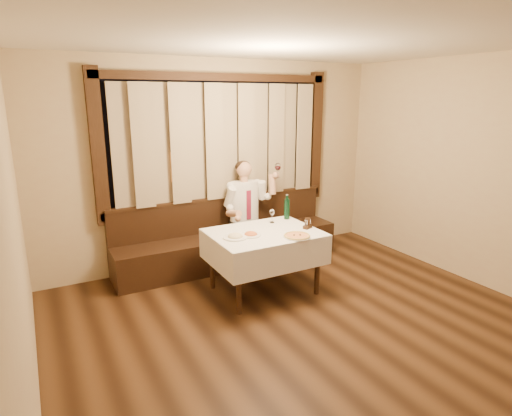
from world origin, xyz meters
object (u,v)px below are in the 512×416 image
pizza (297,236)px  cruet_caddy (308,225)px  seated_man (247,205)px  pasta_cream (235,235)px  dining_table (264,240)px  green_bottle (287,209)px  pasta_red (251,233)px  banquette (228,242)px

pizza → cruet_caddy: bearing=36.2°
cruet_caddy → seated_man: size_ratio=0.09×
pasta_cream → cruet_caddy: bearing=-5.4°
cruet_caddy → seated_man: seated_man is taller
dining_table → pizza: size_ratio=4.05×
seated_man → pasta_cream: bearing=-123.9°
green_bottle → pasta_cream: bearing=-157.6°
pizza → pasta_red: bearing=145.5°
pasta_red → seated_man: seated_man is taller
dining_table → green_bottle: bearing=32.5°
banquette → dining_table: bearing=-90.0°
banquette → dining_table: banquette is taller
banquette → dining_table: (0.00, -1.02, 0.34)m
pizza → green_bottle: bearing=66.6°
pasta_cream → green_bottle: (0.93, 0.38, 0.10)m
banquette → pasta_red: size_ratio=13.26×
cruet_caddy → green_bottle: bearing=66.5°
dining_table → green_bottle: (0.53, 0.34, 0.24)m
dining_table → pasta_cream: size_ratio=4.57×
green_bottle → cruet_caddy: green_bottle is taller
dining_table → pasta_cream: pasta_cream is taller
seated_man → dining_table: bearing=-105.4°
green_bottle → seated_man: (-0.27, 0.60, -0.06)m
cruet_caddy → pasta_cream: bearing=151.2°
cruet_caddy → seated_man: (-0.27, 1.07, 0.03)m
pizza → pasta_cream: pasta_cream is taller
dining_table → cruet_caddy: bearing=-14.0°
dining_table → pasta_cream: 0.43m
dining_table → seated_man: (0.26, 0.93, 0.19)m
dining_table → banquette: bearing=90.0°
cruet_caddy → banquette: bearing=91.2°
pasta_red → green_bottle: 0.84m
pasta_red → seated_man: 1.09m
banquette → seated_man: bearing=-19.3°
pizza → pasta_cream: (-0.63, 0.31, 0.02)m
pasta_cream → green_bottle: bearing=22.4°
pasta_cream → cruet_caddy: size_ratio=2.04×
banquette → pasta_red: banquette is taller
banquette → seated_man: seated_man is taller
pizza → seated_man: size_ratio=0.22×
pasta_red → banquette: bearing=79.3°
green_bottle → cruet_caddy: (-0.00, -0.47, -0.09)m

